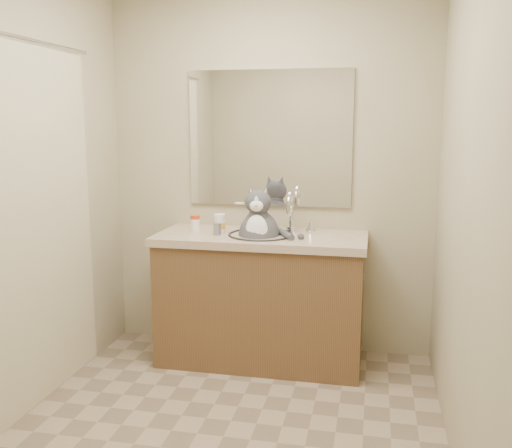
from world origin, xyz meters
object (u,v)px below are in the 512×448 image
(pill_bottle_redcap, at_px, (195,223))
(pill_bottle_orange, at_px, (220,224))
(grey_canister, at_px, (217,229))
(cat, at_px, (259,233))

(pill_bottle_redcap, bearing_deg, pill_bottle_orange, -11.23)
(pill_bottle_orange, bearing_deg, grey_canister, -89.39)
(pill_bottle_redcap, distance_m, pill_bottle_orange, 0.18)
(cat, relative_size, pill_bottle_redcap, 5.03)
(pill_bottle_redcap, height_order, grey_canister, pill_bottle_redcap)
(cat, distance_m, pill_bottle_redcap, 0.45)
(pill_bottle_orange, height_order, grey_canister, pill_bottle_orange)
(pill_bottle_redcap, height_order, pill_bottle_orange, pill_bottle_orange)
(cat, xyz_separation_m, pill_bottle_orange, (-0.26, 0.02, 0.05))
(pill_bottle_redcap, xyz_separation_m, grey_canister, (0.18, -0.10, -0.01))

